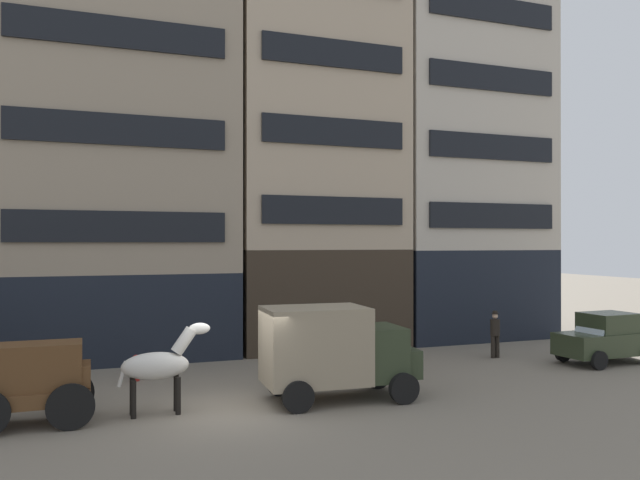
# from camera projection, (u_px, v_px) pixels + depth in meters

# --- Properties ---
(ground_plane) EXTENTS (120.00, 120.00, 0.00)m
(ground_plane) POSITION_uv_depth(u_px,v_px,m) (234.00, 410.00, 16.35)
(ground_plane) COLOR slate
(building_center_left) EXTENTS (9.37, 7.32, 17.40)m
(building_center_left) POSITION_uv_depth(u_px,v_px,m) (116.00, 135.00, 25.11)
(building_center_left) COLOR black
(building_center_left) RESTS_ON ground_plane
(building_center_right) EXTENTS (7.59, 7.32, 17.09)m
(building_center_right) POSITION_uv_depth(u_px,v_px,m) (306.00, 149.00, 27.94)
(building_center_right) COLOR #33281E
(building_center_right) RESTS_ON ground_plane
(building_far_right) EXTENTS (8.02, 7.32, 16.64)m
(building_far_right) POSITION_uv_depth(u_px,v_px,m) (450.00, 162.00, 30.53)
(building_far_right) COLOR black
(building_far_right) RESTS_ON ground_plane
(cargo_wagon) EXTENTS (2.91, 1.51, 1.98)m
(cargo_wagon) POSITION_uv_depth(u_px,v_px,m) (33.00, 378.00, 14.95)
(cargo_wagon) COLOR brown
(cargo_wagon) RESTS_ON ground_plane
(draft_horse) EXTENTS (2.34, 0.61, 2.30)m
(draft_horse) POSITION_uv_depth(u_px,v_px,m) (159.00, 365.00, 15.98)
(draft_horse) COLOR beige
(draft_horse) RESTS_ON ground_plane
(delivery_truck_near) EXTENTS (4.43, 2.31, 2.62)m
(delivery_truck_near) POSITION_uv_depth(u_px,v_px,m) (335.00, 349.00, 17.40)
(delivery_truck_near) COLOR #2D3823
(delivery_truck_near) RESTS_ON ground_plane
(sedan_dark) EXTENTS (3.76, 1.97, 1.83)m
(sedan_dark) POSITION_uv_depth(u_px,v_px,m) (606.00, 338.00, 22.77)
(sedan_dark) COLOR #2D3823
(sedan_dark) RESTS_ON ground_plane
(pedestrian_officer) EXTENTS (0.44, 0.44, 1.79)m
(pedestrian_officer) POSITION_uv_depth(u_px,v_px,m) (495.00, 332.00, 23.80)
(pedestrian_officer) COLOR black
(pedestrian_officer) RESTS_ON ground_plane
(fire_hydrant_curbside) EXTENTS (0.24, 0.24, 0.83)m
(fire_hydrant_curbside) POSITION_uv_depth(u_px,v_px,m) (136.00, 367.00, 19.84)
(fire_hydrant_curbside) COLOR maroon
(fire_hydrant_curbside) RESTS_ON ground_plane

